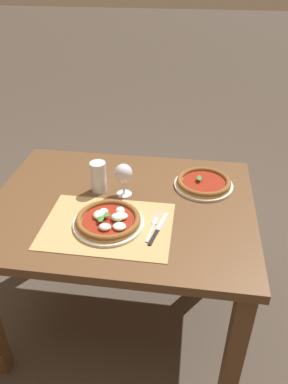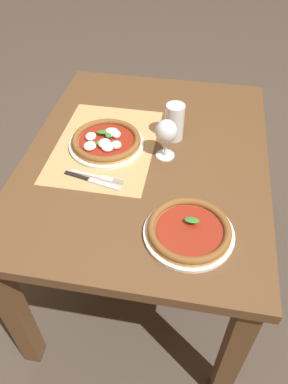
% 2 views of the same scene
% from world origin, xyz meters
% --- Properties ---
extents(ground_plane, '(24.00, 24.00, 0.00)m').
position_xyz_m(ground_plane, '(0.00, 0.00, 0.00)').
color(ground_plane, '#473D33').
extents(dining_table, '(1.16, 0.90, 0.74)m').
position_xyz_m(dining_table, '(0.00, 0.00, 0.63)').
color(dining_table, brown).
rests_on(dining_table, ground).
extents(paper_placemat, '(0.52, 0.37, 0.00)m').
position_xyz_m(paper_placemat, '(-0.02, -0.16, 0.74)').
color(paper_placemat, tan).
rests_on(paper_placemat, dining_table).
extents(pizza_near, '(0.29, 0.29, 0.05)m').
position_xyz_m(pizza_near, '(-0.02, -0.16, 0.76)').
color(pizza_near, silver).
rests_on(pizza_near, paper_placemat).
extents(pizza_far, '(0.28, 0.28, 0.04)m').
position_xyz_m(pizza_far, '(0.36, 0.19, 0.76)').
color(pizza_far, silver).
rests_on(pizza_far, dining_table).
extents(wine_glass, '(0.08, 0.08, 0.16)m').
position_xyz_m(wine_glass, '(0.00, 0.07, 0.85)').
color(wine_glass, silver).
rests_on(wine_glass, dining_table).
extents(pint_glass, '(0.07, 0.07, 0.15)m').
position_xyz_m(pint_glass, '(-0.12, 0.09, 0.81)').
color(pint_glass, silver).
rests_on(pint_glass, dining_table).
extents(fork, '(0.04, 0.20, 0.00)m').
position_xyz_m(fork, '(0.16, -0.15, 0.75)').
color(fork, '#B7B7BC').
rests_on(fork, paper_placemat).
extents(knife, '(0.06, 0.21, 0.01)m').
position_xyz_m(knife, '(0.18, -0.16, 0.75)').
color(knife, black).
rests_on(knife, paper_placemat).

